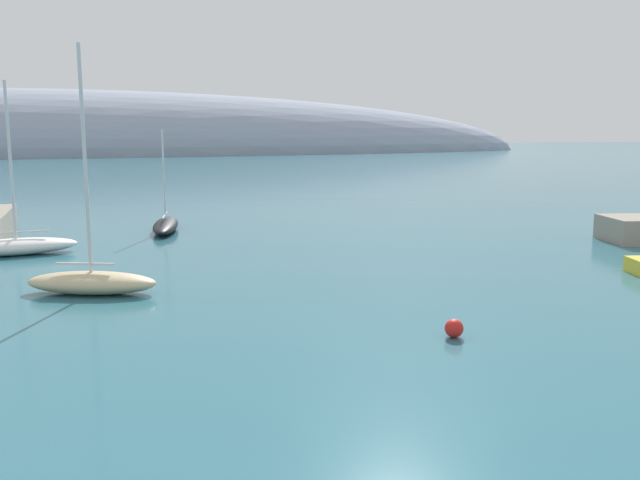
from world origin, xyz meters
TOP-DOWN VIEW (x-y plane):
  - distant_ridge at (-28.28, 201.32)m, footprint 307.96×56.21m
  - sailboat_white_near_shore at (-18.34, 35.64)m, footprint 6.86×2.78m
  - sailboat_sand_mid_mooring at (-14.16, 24.47)m, footprint 6.16×4.09m
  - sailboat_black_outer_mooring at (-9.24, 42.27)m, footprint 2.97×7.69m
  - mooring_buoy_red at (-2.09, 13.79)m, footprint 0.66×0.66m

SIDE VIEW (x-z plane):
  - distant_ridge at x=-28.28m, z-range -18.36..18.36m
  - mooring_buoy_red at x=-2.09m, z-range 0.00..0.66m
  - sailboat_black_outer_mooring at x=-9.24m, z-range -3.15..4.05m
  - sailboat_white_near_shore at x=-18.34m, z-range -4.38..5.53m
  - sailboat_sand_mid_mooring at x=-14.16m, z-range -4.78..6.01m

